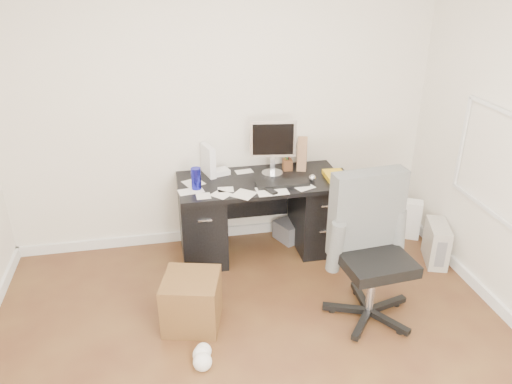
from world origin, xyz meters
TOP-DOWN VIEW (x-y plane):
  - ground at (0.00, 0.00)m, footprint 4.00×4.00m
  - room_shell at (0.03, 0.03)m, footprint 4.02×4.02m
  - desk at (0.30, 1.65)m, footprint 1.50×0.70m
  - loose_papers at (0.10, 1.60)m, footprint 1.10×0.60m
  - lcd_monitor at (0.44, 1.75)m, footprint 0.45×0.30m
  - keyboard at (0.47, 1.50)m, footprint 0.47×0.16m
  - computer_mouse at (0.75, 1.52)m, footprint 0.07×0.07m
  - travel_mug at (-0.29, 1.57)m, footprint 0.10×0.10m
  - white_binder at (-0.15, 1.86)m, footprint 0.17×0.27m
  - magazine_file at (0.75, 1.87)m, footprint 0.19×0.26m
  - pen_cup at (0.60, 1.83)m, footprint 0.11×0.11m
  - yellow_book at (0.99, 1.55)m, footprint 0.20×0.26m
  - paper_remote at (0.35, 1.39)m, footprint 0.27×0.22m
  - office_chair at (0.95, 0.52)m, footprint 0.72×0.72m
  - pc_tower at (1.86, 1.14)m, footprint 0.29×0.42m
  - shopping_bag at (1.81, 1.63)m, footprint 0.35×0.32m
  - wicker_basket at (-0.43, 0.70)m, footprint 0.51×0.51m
  - desk_printer at (0.67, 1.82)m, footprint 0.40×0.37m

SIDE VIEW (x-z plane):
  - ground at x=0.00m, z-range 0.00..0.00m
  - desk_printer at x=0.67m, z-range 0.00..0.19m
  - pc_tower at x=1.86m, z-range 0.00..0.39m
  - shopping_bag at x=1.81m, z-range 0.00..0.39m
  - wicker_basket at x=-0.43m, z-range 0.00..0.42m
  - desk at x=0.30m, z-range 0.02..0.77m
  - office_chair at x=0.95m, z-range 0.00..1.17m
  - loose_papers at x=0.10m, z-range 0.75..0.75m
  - paper_remote at x=0.35m, z-range 0.75..0.77m
  - keyboard at x=0.47m, z-range 0.75..0.78m
  - yellow_book at x=0.99m, z-range 0.75..0.79m
  - computer_mouse at x=0.75m, z-range 0.75..0.81m
  - travel_mug at x=-0.29m, z-range 0.75..0.94m
  - pen_cup at x=0.60m, z-range 0.75..1.01m
  - magazine_file at x=0.75m, z-range 0.75..1.02m
  - white_binder at x=-0.15m, z-range 0.75..1.04m
  - lcd_monitor at x=0.44m, z-range 0.75..1.28m
  - room_shell at x=0.03m, z-range 0.30..3.01m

